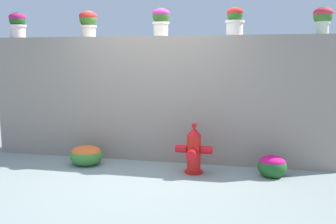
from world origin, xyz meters
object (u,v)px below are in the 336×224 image
potted_plant_0 (17,23)px  flower_bush_right (86,154)px  potted_plant_3 (235,20)px  potted_plant_2 (161,19)px  potted_plant_4 (323,17)px  potted_plant_1 (88,21)px  flower_bush_left (272,165)px  fire_hydrant (194,151)px

potted_plant_0 → flower_bush_right: bearing=-22.6°
potted_plant_3 → flower_bush_right: 3.08m
potted_plant_2 → potted_plant_4: size_ratio=1.12×
potted_plant_1 → potted_plant_3: potted_plant_1 is taller
potted_plant_2 → potted_plant_4: potted_plant_2 is taller
potted_plant_3 → flower_bush_left: potted_plant_3 is taller
potted_plant_3 → flower_bush_right: (-2.20, -0.60, -2.06)m
flower_bush_left → potted_plant_4: bearing=44.2°
potted_plant_4 → fire_hydrant: potted_plant_4 is taller
potted_plant_1 → flower_bush_left: (2.99, -0.64, -2.08)m
potted_plant_0 → potted_plant_4: size_ratio=1.10×
potted_plant_0 → fire_hydrant: bearing=-12.1°
potted_plant_3 → potted_plant_1: bearing=178.9°
potted_plant_4 → fire_hydrant: 2.70m
fire_hydrant → flower_bush_left: (1.10, 0.08, -0.16)m
potted_plant_0 → potted_plant_2: 2.54m
potted_plant_3 → flower_bush_left: bearing=-45.0°
potted_plant_1 → fire_hydrant: bearing=-20.8°
potted_plant_0 → flower_bush_right: size_ratio=0.86×
potted_plant_2 → potted_plant_1: bearing=178.6°
potted_plant_1 → potted_plant_4: potted_plant_1 is taller
potted_plant_1 → flower_bush_right: (0.19, -0.65, -2.08)m
potted_plant_4 → flower_bush_right: bearing=-169.3°
flower_bush_right → potted_plant_2: bearing=30.4°
fire_hydrant → potted_plant_0: bearing=167.9°
potted_plant_1 → flower_bush_left: potted_plant_1 is taller
potted_plant_0 → flower_bush_left: potted_plant_0 is taller
fire_hydrant → flower_bush_right: 1.71m
potted_plant_1 → fire_hydrant: 2.79m
flower_bush_left → potted_plant_2: bearing=160.8°
potted_plant_0 → flower_bush_left: size_ratio=1.09×
potted_plant_1 → potted_plant_2: (1.24, -0.03, 0.01)m
potted_plant_1 → flower_bush_left: bearing=-12.1°
potted_plant_4 → fire_hydrant: (-1.76, -0.72, -1.91)m
potted_plant_2 → flower_bush_left: 2.79m
fire_hydrant → flower_bush_right: fire_hydrant is taller
potted_plant_0 → potted_plant_2: potted_plant_2 is taller
fire_hydrant → flower_bush_left: size_ratio=1.80×
potted_plant_1 → potted_plant_4: size_ratio=1.10×
potted_plant_3 → fire_hydrant: (-0.51, -0.67, -1.90)m
flower_bush_left → flower_bush_right: flower_bush_left is taller
potted_plant_3 → flower_bush_left: 2.22m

